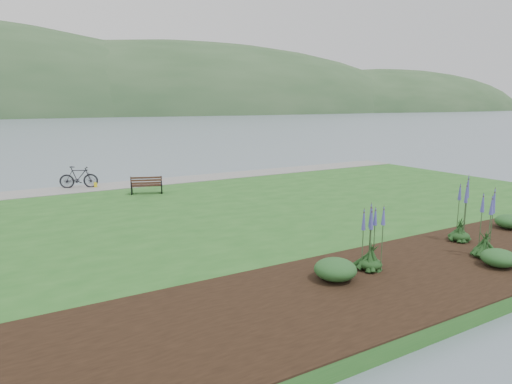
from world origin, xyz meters
TOP-DOWN VIEW (x-y plane):
  - ground at (0.00, 0.00)m, footprint 600.00×600.00m
  - lawn at (0.00, -2.00)m, footprint 34.00×20.00m
  - shoreline_path at (0.00, 6.90)m, footprint 34.00×2.20m
  - garden_bed at (3.00, -9.80)m, footprint 24.00×4.40m
  - far_hillside at (20.00, 170.00)m, footprint 580.00×80.00m
  - park_bench at (-1.52, 3.91)m, footprint 1.57×1.06m
  - bicycle_b at (-4.05, 7.20)m, footprint 1.16×1.97m
  - pannier at (-3.28, 6.98)m, footprint 0.20×0.27m
  - echium_0 at (3.85, -10.06)m, footprint 0.62×0.62m
  - echium_1 at (4.58, -8.74)m, footprint 0.62×0.62m
  - echium_4 at (0.32, -9.15)m, footprint 0.62×0.62m
  - shrub_0 at (-0.92, -9.21)m, footprint 1.05×1.05m
  - shrub_1 at (3.45, -10.72)m, footprint 0.91×0.91m
  - shrub_2 at (7.40, -8.68)m, footprint 0.95×0.95m

SIDE VIEW (x-z plane):
  - ground at x=0.00m, z-range 0.00..0.00m
  - far_hillside at x=20.00m, z-range -19.00..19.00m
  - lawn at x=0.00m, z-range 0.00..0.40m
  - shoreline_path at x=0.00m, z-range 0.40..0.43m
  - garden_bed at x=3.00m, z-range 0.40..0.44m
  - pannier at x=-3.28m, z-range 0.40..0.67m
  - shrub_1 at x=3.45m, z-range 0.44..0.90m
  - shrub_2 at x=7.40m, z-range 0.44..0.91m
  - shrub_0 at x=-0.92m, z-range 0.44..0.97m
  - park_bench at x=-1.52m, z-range 0.40..1.30m
  - bicycle_b at x=-4.05m, z-range 0.40..1.54m
  - echium_0 at x=3.85m, z-range 0.18..2.27m
  - echium_4 at x=0.32m, z-range 0.29..2.34m
  - echium_1 at x=4.58m, z-range 0.17..2.48m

